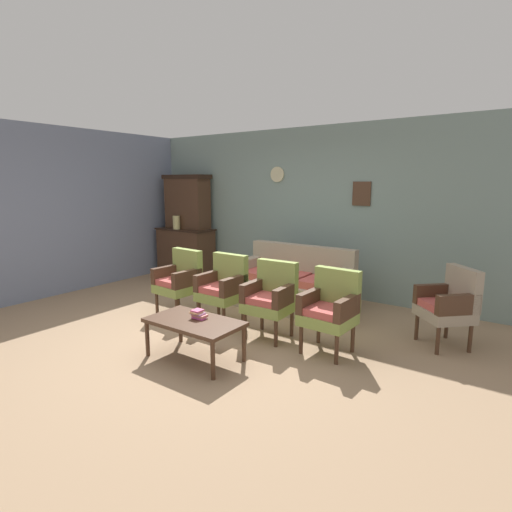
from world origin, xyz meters
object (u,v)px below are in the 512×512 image
floral_couch (292,286)px  wingback_chair_by_fireplace (449,303)px  side_cabinet (186,252)px  armchair_near_cabinet (179,279)px  book_stack_on_table (198,314)px  armchair_row_middle (223,286)px  armchair_near_couch_end (271,296)px  coffee_table (194,324)px  armchair_by_doorway (330,307)px  vase_on_cabinet (176,222)px

floral_couch → wingback_chair_by_fireplace: same height
side_cabinet → armchair_near_cabinet: size_ratio=1.28×
side_cabinet → book_stack_on_table: 3.87m
armchair_row_middle → wingback_chair_by_fireplace: same height
armchair_row_middle → armchair_near_couch_end: same height
coffee_table → book_stack_on_table: book_stack_on_table is taller
armchair_row_middle → coffee_table: size_ratio=0.90×
side_cabinet → armchair_by_doorway: side_cabinet is taller
armchair_row_middle → book_stack_on_table: armchair_row_middle is taller
vase_on_cabinet → coffee_table: bearing=-41.3°
side_cabinet → floral_couch: side_cabinet is taller
vase_on_cabinet → wingback_chair_by_fireplace: (4.97, -0.66, -0.56)m
side_cabinet → vase_on_cabinet: vase_on_cabinet is taller
floral_couch → wingback_chair_by_fireplace: size_ratio=1.89×
side_cabinet → coffee_table: (2.83, -2.72, -0.09)m
vase_on_cabinet → armchair_by_doorway: size_ratio=0.29×
coffee_table → armchair_near_couch_end: bearing=72.6°
armchair_row_middle → armchair_by_doorway: size_ratio=1.00×
floral_couch → armchair_near_couch_end: size_ratio=1.89×
side_cabinet → wingback_chair_by_fireplace: size_ratio=1.28×
armchair_by_doorway → book_stack_on_table: (-1.07, -0.91, -0.03)m
armchair_near_cabinet → wingback_chair_by_fireplace: same height
side_cabinet → coffee_table: bearing=-43.8°
armchair_by_doorway → book_stack_on_table: 1.41m
armchair_near_cabinet → armchair_near_couch_end: 1.49m
armchair_near_cabinet → book_stack_on_table: bearing=-36.6°
floral_couch → armchair_by_doorway: 1.59m
floral_couch → wingback_chair_by_fireplace: bearing=-5.6°
armchair_row_middle → wingback_chair_by_fireplace: (2.53, 0.88, 0.00)m
side_cabinet → vase_on_cabinet: bearing=-108.0°
vase_on_cabinet → armchair_by_doorway: (3.96, -1.56, -0.56)m
floral_couch → armchair_by_doorway: bearing=-45.1°
vase_on_cabinet → armchair_row_middle: (2.44, -1.54, -0.56)m
side_cabinet → book_stack_on_table: bearing=-43.1°
armchair_near_cabinet → wingback_chair_by_fireplace: (3.26, 0.94, 0.00)m
coffee_table → book_stack_on_table: (-0.01, 0.07, 0.09)m
wingback_chair_by_fireplace → book_stack_on_table: wingback_chair_by_fireplace is taller
vase_on_cabinet → armchair_near_cabinet: size_ratio=0.29×
vase_on_cabinet → coffee_table: (2.89, -2.54, -0.68)m
armchair_near_cabinet → armchair_row_middle: size_ratio=1.00×
armchair_row_middle → wingback_chair_by_fireplace: size_ratio=1.00×
floral_couch → armchair_near_cabinet: 1.63m
floral_couch → armchair_near_couch_end: (0.35, -1.12, 0.17)m
side_cabinet → armchair_by_doorway: bearing=-24.0°
armchair_near_couch_end → coffee_table: (-0.31, -0.98, -0.12)m
armchair_near_cabinet → armchair_by_doorway: (2.25, 0.03, 0.00)m
floral_couch → armchair_near_cabinet: (-1.14, -1.15, 0.17)m
armchair_near_cabinet → armchair_row_middle: (0.73, 0.06, 0.00)m
armchair_near_couch_end → book_stack_on_table: armchair_near_couch_end is taller
side_cabinet → armchair_near_couch_end: side_cabinet is taller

